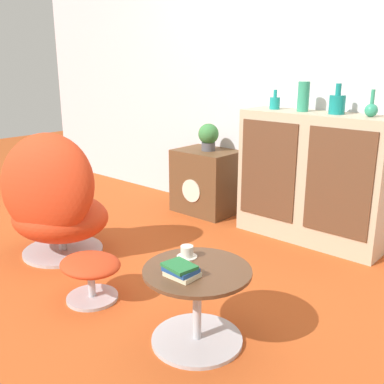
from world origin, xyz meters
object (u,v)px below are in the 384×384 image
(tv_console, at_px, (206,181))
(vase_rightmost, at_px, (371,109))
(coffee_table, at_px, (197,303))
(vase_inner_left, at_px, (303,97))
(ottoman, at_px, (91,269))
(potted_plant, at_px, (208,136))
(teacup, at_px, (187,253))
(book_stack, at_px, (181,270))
(vase_inner_right, at_px, (337,104))
(sideboard, at_px, (313,178))
(vase_leftmost, at_px, (275,103))
(egg_chair, at_px, (54,203))

(tv_console, xyz_separation_m, vase_rightmost, (1.45, 0.02, 0.76))
(coffee_table, bearing_deg, vase_inner_left, 102.43)
(ottoman, xyz_separation_m, vase_rightmost, (0.90, 1.74, 0.86))
(vase_rightmost, xyz_separation_m, potted_plant, (-1.43, -0.02, -0.33))
(teacup, relative_size, book_stack, 0.64)
(potted_plant, height_order, book_stack, potted_plant)
(vase_inner_right, bearing_deg, sideboard, -178.44)
(tv_console, distance_m, teacup, 1.94)
(ottoman, distance_m, coffee_table, 0.75)
(vase_leftmost, distance_m, vase_inner_left, 0.25)
(egg_chair, bearing_deg, coffee_table, -4.71)
(egg_chair, bearing_deg, vase_inner_left, 54.48)
(vase_rightmost, bearing_deg, potted_plant, -179.13)
(sideboard, distance_m, egg_chair, 1.95)
(potted_plant, distance_m, teacup, 1.95)
(potted_plant, xyz_separation_m, book_stack, (1.26, -1.73, -0.29))
(ottoman, height_order, coffee_table, coffee_table)
(sideboard, xyz_separation_m, coffee_table, (0.23, -1.64, -0.29))
(egg_chair, bearing_deg, teacup, -2.17)
(egg_chair, xyz_separation_m, teacup, (1.32, -0.05, 0.02))
(vase_leftmost, height_order, vase_inner_left, vase_inner_left)
(vase_rightmost, bearing_deg, teacup, -100.30)
(potted_plant, bearing_deg, tv_console, -177.91)
(sideboard, xyz_separation_m, potted_plant, (-1.04, -0.02, 0.22))
(vase_leftmost, relative_size, book_stack, 0.92)
(teacup, bearing_deg, coffee_table, -28.19)
(vase_rightmost, xyz_separation_m, teacup, (-0.29, -1.58, -0.63))
(teacup, bearing_deg, book_stack, -55.52)
(coffee_table, bearing_deg, vase_rightmost, 84.56)
(vase_leftmost, bearing_deg, teacup, -73.09)
(egg_chair, height_order, vase_inner_right, vase_inner_right)
(potted_plant, bearing_deg, coffee_table, -51.96)
(ottoman, bearing_deg, vase_inner_left, 77.53)
(egg_chair, relative_size, ottoman, 2.40)
(ottoman, bearing_deg, egg_chair, 162.93)
(tv_console, xyz_separation_m, potted_plant, (0.02, 0.00, 0.43))
(potted_plant, relative_size, teacup, 2.33)
(vase_inner_left, bearing_deg, ottoman, -102.47)
(vase_inner_left, relative_size, potted_plant, 0.90)
(sideboard, bearing_deg, vase_inner_left, 178.27)
(potted_plant, bearing_deg, teacup, -53.73)
(coffee_table, height_order, vase_leftmost, vase_leftmost)
(tv_console, height_order, book_stack, tv_console)
(egg_chair, bearing_deg, sideboard, 51.33)
(vase_leftmost, distance_m, book_stack, 1.95)
(sideboard, xyz_separation_m, vase_inner_left, (-0.13, 0.00, 0.61))
(ottoman, distance_m, potted_plant, 1.87)
(egg_chair, height_order, potted_plant, egg_chair)
(potted_plant, bearing_deg, egg_chair, -96.89)
(vase_leftmost, xyz_separation_m, vase_inner_right, (0.52, 0.00, 0.02))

